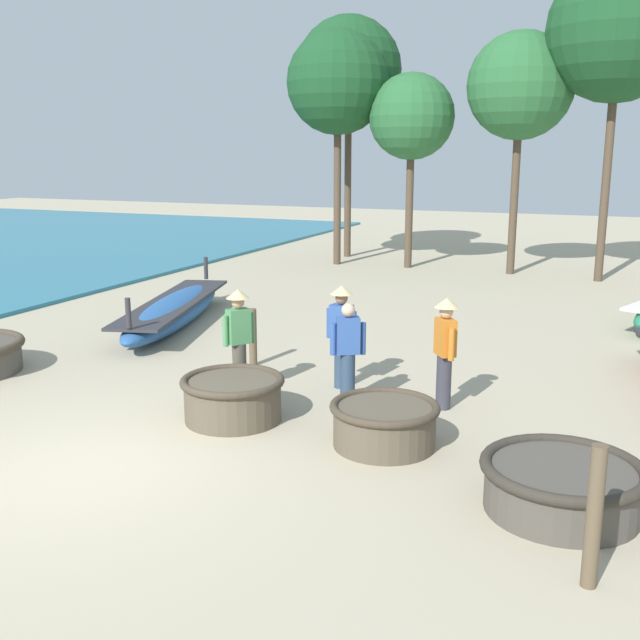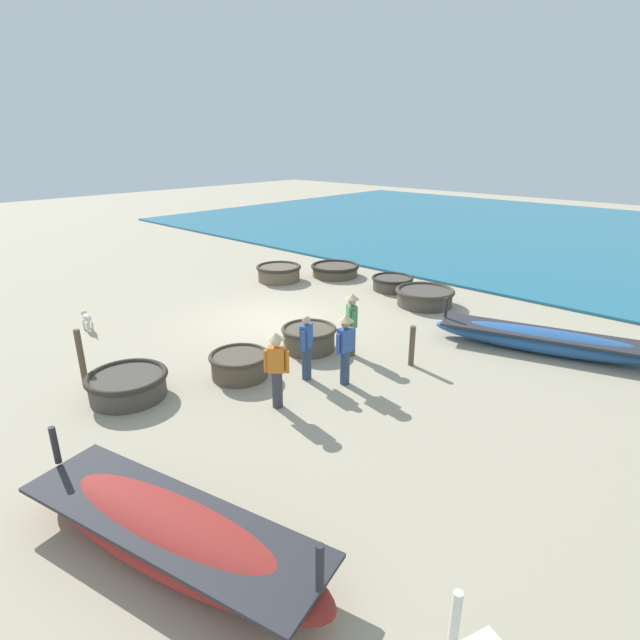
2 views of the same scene
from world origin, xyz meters
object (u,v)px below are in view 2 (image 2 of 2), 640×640
object	(u,v)px
coracle_beside_post	(392,283)
long_boat_blue_hull	(546,341)
coracle_front_right	(128,384)
fisherman_standing_right	(306,346)
mooring_post_mid_beach	(81,357)
fisherman_with_hat	(345,345)
fisherman_standing_left	(352,320)
coracle_far_left	(279,272)
dog	(87,318)
long_boat_green_hull	(170,532)
coracle_nearest	(239,364)
mooring_post_shoreline	(412,346)
coracle_tilted	(425,296)
coracle_front_left	(335,270)
coracle_far_right	(309,337)
fisherman_hauling	(277,365)

from	to	relation	value
coracle_beside_post	long_boat_blue_hull	distance (m)	6.63
coracle_front_right	long_boat_blue_hull	world-z (taller)	long_boat_blue_hull
fisherman_standing_right	mooring_post_mid_beach	xyz separation A→B (m)	(3.63, -3.61, -0.18)
fisherman_with_hat	fisherman_standing_left	distance (m)	1.63
long_boat_blue_hull	mooring_post_mid_beach	world-z (taller)	mooring_post_mid_beach
coracle_far_left	fisherman_standing_right	xyz separation A→B (m)	(5.42, 6.83, 0.50)
coracle_front_right	dog	distance (m)	4.86
long_boat_blue_hull	fisherman_standing_right	bearing A→B (deg)	-33.20
coracle_front_right	fisherman_standing_right	bearing A→B (deg)	145.58
long_boat_blue_hull	fisherman_standing_right	xyz separation A→B (m)	(5.39, -3.53, 0.51)
long_boat_green_hull	mooring_post_mid_beach	bearing A→B (deg)	-103.02
coracle_far_left	coracle_nearest	xyz separation A→B (m)	(6.40, 5.58, -0.02)
coracle_beside_post	fisherman_standing_left	world-z (taller)	fisherman_standing_left
fisherman_standing_left	mooring_post_shoreline	distance (m)	1.64
coracle_far_left	long_boat_blue_hull	size ratio (longest dim) A/B	0.30
long_boat_green_hull	dog	distance (m)	9.73
coracle_tilted	coracle_front_right	bearing A→B (deg)	-7.48
coracle_tilted	long_boat_blue_hull	bearing A→B (deg)	74.03
fisherman_standing_left	long_boat_blue_hull	bearing A→B (deg)	134.93
coracle_far_left	mooring_post_shoreline	world-z (taller)	mooring_post_shoreline
coracle_far_left	coracle_nearest	distance (m)	8.49
long_boat_blue_hull	long_boat_green_hull	size ratio (longest dim) A/B	1.14
coracle_front_left	long_boat_blue_hull	xyz separation A→B (m)	(2.07, 9.18, 0.06)
coracle_front_left	dog	distance (m)	9.65
fisherman_with_hat	coracle_far_left	bearing A→B (deg)	-123.21
coracle_tilted	mooring_post_mid_beach	world-z (taller)	mooring_post_mid_beach
coracle_front_left	fisherman_with_hat	size ratio (longest dim) A/B	1.18
coracle_nearest	fisherman_standing_left	distance (m)	3.04
fisherman_standing_right	long_boat_green_hull	bearing A→B (deg)	24.97
fisherman_with_hat	coracle_nearest	bearing A→B (deg)	-55.79
coracle_beside_post	dog	world-z (taller)	dog
coracle_tilted	coracle_far_right	bearing A→B (deg)	-2.50
coracle_nearest	long_boat_green_hull	bearing A→B (deg)	41.70
fisherman_hauling	fisherman_standing_right	size ratio (longest dim) A/B	1.06
coracle_beside_post	mooring_post_shoreline	size ratio (longest dim) A/B	1.50
coracle_far_left	long_boat_green_hull	bearing A→B (deg)	41.30
coracle_far_left	fisherman_hauling	size ratio (longest dim) A/B	1.06
coracle_far_right	coracle_front_left	xyz separation A→B (m)	(-6.17, -4.48, -0.08)
coracle_front_right	long_boat_blue_hull	size ratio (longest dim) A/B	0.30
coracle_far_right	mooring_post_shoreline	bearing A→B (deg)	111.87
coracle_far_left	coracle_beside_post	distance (m)	4.51
long_boat_green_hull	fisherman_hauling	distance (m)	4.16
fisherman_hauling	fisherman_standing_left	bearing A→B (deg)	-169.71
fisherman_hauling	mooring_post_mid_beach	size ratio (longest dim) A/B	1.27
coracle_far_left	long_boat_blue_hull	xyz separation A→B (m)	(0.03, 10.36, -0.01)
fisherman_hauling	mooring_post_shoreline	bearing A→B (deg)	165.88
coracle_tilted	coracle_far_right	size ratio (longest dim) A/B	1.34
fisherman_with_hat	coracle_beside_post	bearing A→B (deg)	-152.80
mooring_post_mid_beach	coracle_front_right	bearing A→B (deg)	104.98
fisherman_standing_right	coracle_front_left	bearing A→B (deg)	-142.83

